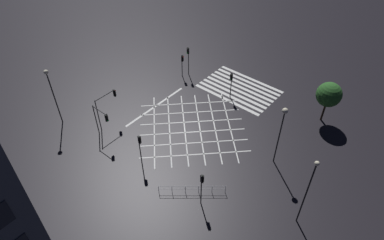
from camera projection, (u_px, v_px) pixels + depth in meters
The scene contains 14 objects.
ground_plane at pixel (192, 127), 42.38m from camera, with size 200.00×200.00×0.00m, color black.
road_markings at pixel (221, 101), 46.28m from camera, with size 15.78×21.68×0.01m.
traffic_light_median_south at pixel (231, 81), 45.13m from camera, with size 0.36×0.39×3.82m.
traffic_light_se_cross at pixel (188, 56), 48.96m from camera, with size 0.36×0.39×4.50m.
traffic_light_ne_cross at pixel (107, 102), 40.60m from camera, with size 0.36×3.10×4.60m.
traffic_light_ne_main at pixel (102, 118), 38.84m from camera, with size 2.63×0.36×4.31m.
traffic_light_median_north at pixel (140, 145), 35.86m from camera, with size 0.36×0.39×4.21m.
traffic_light_nw_cross at pixel (202, 184), 32.04m from camera, with size 0.36×0.39×4.19m.
traffic_light_se_main at pixel (182, 61), 49.12m from camera, with size 0.39×0.36×3.49m.
street_lamp_east at pixel (282, 122), 34.27m from camera, with size 0.60×0.60×7.61m.
street_lamp_west at pixel (50, 86), 39.38m from camera, with size 0.53×0.53×7.71m.
street_lamp_far at pixel (309, 186), 28.97m from camera, with size 0.42×0.42×8.36m.
street_tree_near at pixel (329, 95), 40.78m from camera, with size 3.04×3.04×5.50m.
pedestrian_railing at pixel (192, 188), 34.49m from camera, with size 5.24×4.39×1.05m.
Camera 1 is at (-20.03, 23.96, 28.66)m, focal length 32.00 mm.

